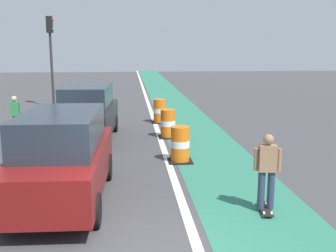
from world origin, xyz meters
name	(u,v)px	position (x,y,z in m)	size (l,w,h in m)	color
bike_lane_strip	(187,122)	(2.40, 12.00, 0.00)	(2.50, 80.00, 0.01)	#2D755B
lane_divider_stripe	(155,123)	(0.90, 12.00, 0.01)	(0.20, 80.00, 0.01)	silver
skateboarder_on_lane	(267,171)	(2.60, 1.65, 0.91)	(0.57, 0.82, 1.69)	black
parked_suv_nearest	(63,157)	(-1.75, 2.71, 1.04)	(2.04, 4.66, 2.04)	maroon
parked_suv_second	(88,112)	(-1.79, 8.83, 1.04)	(2.11, 4.69, 2.04)	black
traffic_barrel_front	(180,145)	(1.27, 5.56, 0.53)	(0.73, 0.73, 1.09)	orange
traffic_barrel_mid	(168,124)	(1.21, 8.90, 0.53)	(0.73, 0.73, 1.09)	orange
traffic_barrel_back	(160,111)	(1.12, 11.96, 0.53)	(0.73, 0.73, 1.09)	orange
traffic_light_corner	(51,46)	(-4.59, 17.31, 3.50)	(0.41, 0.32, 5.10)	#2D2D2D
pedestrian_crossing	(15,115)	(-4.60, 9.45, 0.86)	(0.34, 0.20, 1.61)	#33333D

